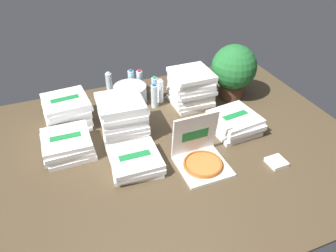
{
  "coord_description": "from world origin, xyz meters",
  "views": [
    {
      "loc": [
        -0.78,
        -1.95,
        1.74
      ],
      "look_at": [
        0.05,
        0.1,
        0.14
      ],
      "focal_mm": 35.45,
      "sensor_mm": 36.0,
      "label": 1
    }
  ],
  "objects_px": {
    "pizza_stack_center_near": "(235,123)",
    "water_bottle_0": "(140,81)",
    "ice_bucket": "(130,94)",
    "water_bottle_3": "(114,102)",
    "pizza_stack_left_far": "(67,112)",
    "water_bottle_6": "(154,96)",
    "napkin_pile": "(277,162)",
    "pizza_stack_right_far": "(67,145)",
    "potted_plant": "(234,69)",
    "pizza_stack_left_near": "(191,88)",
    "open_pizza_box": "(201,156)",
    "water_bottle_1": "(109,84)",
    "water_bottle_5": "(155,88)",
    "pizza_stack_center_far": "(136,161)",
    "pizza_stack_right_near": "(123,117)",
    "water_bottle_4": "(131,81)",
    "water_bottle_2": "(160,91)"
  },
  "relations": [
    {
      "from": "open_pizza_box",
      "to": "water_bottle_2",
      "type": "relative_size",
      "value": 1.58
    },
    {
      "from": "water_bottle_3",
      "to": "water_bottle_6",
      "type": "relative_size",
      "value": 1.0
    },
    {
      "from": "water_bottle_4",
      "to": "napkin_pile",
      "type": "bearing_deg",
      "value": -64.68
    },
    {
      "from": "pizza_stack_left_near",
      "to": "napkin_pile",
      "type": "xyz_separation_m",
      "value": [
        0.24,
        -1.06,
        -0.15
      ]
    },
    {
      "from": "pizza_stack_center_near",
      "to": "water_bottle_0",
      "type": "bearing_deg",
      "value": 120.23
    },
    {
      "from": "water_bottle_5",
      "to": "pizza_stack_right_near",
      "type": "bearing_deg",
      "value": -134.94
    },
    {
      "from": "pizza_stack_center_far",
      "to": "water_bottle_0",
      "type": "distance_m",
      "value": 1.16
    },
    {
      "from": "pizza_stack_center_far",
      "to": "napkin_pile",
      "type": "distance_m",
      "value": 1.09
    },
    {
      "from": "water_bottle_5",
      "to": "pizza_stack_left_far",
      "type": "bearing_deg",
      "value": -171.79
    },
    {
      "from": "ice_bucket",
      "to": "water_bottle_5",
      "type": "distance_m",
      "value": 0.25
    },
    {
      "from": "water_bottle_4",
      "to": "potted_plant",
      "type": "relative_size",
      "value": 0.45
    },
    {
      "from": "pizza_stack_right_near",
      "to": "napkin_pile",
      "type": "distance_m",
      "value": 1.29
    },
    {
      "from": "water_bottle_0",
      "to": "water_bottle_4",
      "type": "relative_size",
      "value": 1.0
    },
    {
      "from": "pizza_stack_left_far",
      "to": "water_bottle_0",
      "type": "distance_m",
      "value": 0.84
    },
    {
      "from": "water_bottle_0",
      "to": "napkin_pile",
      "type": "relative_size",
      "value": 1.79
    },
    {
      "from": "pizza_stack_right_far",
      "to": "water_bottle_3",
      "type": "bearing_deg",
      "value": 41.0
    },
    {
      "from": "pizza_stack_left_near",
      "to": "water_bottle_3",
      "type": "relative_size",
      "value": 1.72
    },
    {
      "from": "pizza_stack_left_far",
      "to": "water_bottle_5",
      "type": "xyz_separation_m",
      "value": [
        0.87,
        0.13,
        -0.01
      ]
    },
    {
      "from": "water_bottle_6",
      "to": "water_bottle_2",
      "type": "bearing_deg",
      "value": 38.49
    },
    {
      "from": "pizza_stack_center_near",
      "to": "water_bottle_1",
      "type": "distance_m",
      "value": 1.34
    },
    {
      "from": "pizza_stack_left_near",
      "to": "water_bottle_4",
      "type": "xyz_separation_m",
      "value": [
        -0.47,
        0.44,
        -0.05
      ]
    },
    {
      "from": "water_bottle_3",
      "to": "napkin_pile",
      "type": "xyz_separation_m",
      "value": [
        0.98,
        -1.17,
        -0.1
      ]
    },
    {
      "from": "open_pizza_box",
      "to": "water_bottle_5",
      "type": "relative_size",
      "value": 1.58
    },
    {
      "from": "pizza_stack_center_far",
      "to": "pizza_stack_center_near",
      "type": "xyz_separation_m",
      "value": [
        0.95,
        0.13,
        0.02
      ]
    },
    {
      "from": "open_pizza_box",
      "to": "water_bottle_1",
      "type": "distance_m",
      "value": 1.36
    },
    {
      "from": "pizza_stack_left_near",
      "to": "potted_plant",
      "type": "xyz_separation_m",
      "value": [
        0.44,
        -0.04,
        0.13
      ]
    },
    {
      "from": "pizza_stack_right_far",
      "to": "water_bottle_5",
      "type": "relative_size",
      "value": 1.59
    },
    {
      "from": "pizza_stack_right_near",
      "to": "pizza_stack_center_far",
      "type": "bearing_deg",
      "value": -94.75
    },
    {
      "from": "pizza_stack_right_near",
      "to": "water_bottle_5",
      "type": "xyz_separation_m",
      "value": [
        0.44,
        0.45,
        -0.05
      ]
    },
    {
      "from": "pizza_stack_left_far",
      "to": "water_bottle_6",
      "type": "distance_m",
      "value": 0.82
    },
    {
      "from": "pizza_stack_center_near",
      "to": "water_bottle_2",
      "type": "xyz_separation_m",
      "value": [
        -0.43,
        0.69,
        0.04
      ]
    },
    {
      "from": "pizza_stack_center_near",
      "to": "water_bottle_6",
      "type": "xyz_separation_m",
      "value": [
        -0.52,
        0.62,
        0.04
      ]
    },
    {
      "from": "potted_plant",
      "to": "napkin_pile",
      "type": "xyz_separation_m",
      "value": [
        -0.2,
        -1.02,
        -0.29
      ]
    },
    {
      "from": "pizza_stack_right_far",
      "to": "ice_bucket",
      "type": "distance_m",
      "value": 0.89
    },
    {
      "from": "water_bottle_6",
      "to": "ice_bucket",
      "type": "bearing_deg",
      "value": 136.21
    },
    {
      "from": "pizza_stack_right_near",
      "to": "water_bottle_4",
      "type": "xyz_separation_m",
      "value": [
        0.27,
        0.68,
        -0.05
      ]
    },
    {
      "from": "pizza_stack_left_near",
      "to": "water_bottle_2",
      "type": "distance_m",
      "value": 0.31
    },
    {
      "from": "pizza_stack_center_near",
      "to": "water_bottle_0",
      "type": "distance_m",
      "value": 1.11
    },
    {
      "from": "water_bottle_0",
      "to": "potted_plant",
      "type": "distance_m",
      "value": 0.96
    },
    {
      "from": "pizza_stack_right_far",
      "to": "pizza_stack_center_far",
      "type": "bearing_deg",
      "value": -39.1
    },
    {
      "from": "potted_plant",
      "to": "water_bottle_2",
      "type": "bearing_deg",
      "value": 166.29
    },
    {
      "from": "ice_bucket",
      "to": "water_bottle_1",
      "type": "bearing_deg",
      "value": 124.59
    },
    {
      "from": "pizza_stack_right_near",
      "to": "water_bottle_6",
      "type": "bearing_deg",
      "value": 38.13
    },
    {
      "from": "water_bottle_5",
      "to": "napkin_pile",
      "type": "bearing_deg",
      "value": -66.98
    },
    {
      "from": "pizza_stack_right_far",
      "to": "potted_plant",
      "type": "distance_m",
      "value": 1.71
    },
    {
      "from": "water_bottle_1",
      "to": "potted_plant",
      "type": "relative_size",
      "value": 0.45
    },
    {
      "from": "water_bottle_5",
      "to": "water_bottle_6",
      "type": "xyz_separation_m",
      "value": [
        -0.06,
        -0.14,
        0.0
      ]
    },
    {
      "from": "ice_bucket",
      "to": "water_bottle_3",
      "type": "height_order",
      "value": "water_bottle_3"
    },
    {
      "from": "water_bottle_2",
      "to": "pizza_stack_right_near",
      "type": "bearing_deg",
      "value": -141.8
    },
    {
      "from": "pizza_stack_right_far",
      "to": "water_bottle_5",
      "type": "bearing_deg",
      "value": 29.31
    }
  ]
}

